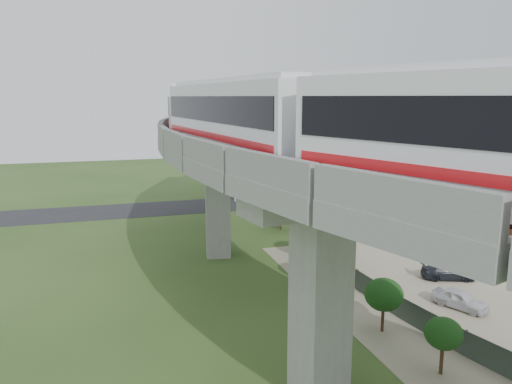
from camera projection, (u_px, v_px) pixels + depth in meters
The scene contains 14 objects.
ground at pixel (240, 304), 32.38m from camera, with size 160.00×160.00×0.00m, color #2E461C.
dirt_lot at pixel (443, 291), 34.49m from camera, with size 18.00×26.00×0.04m, color gray.
asphalt_road at pixel (176, 207), 60.57m from camera, with size 60.00×8.00×0.03m, color #232326.
viaduct at pixel (297, 164), 31.77m from camera, with size 19.58×73.98×11.40m.
metro_train at pixel (242, 112), 30.61m from camera, with size 10.77×61.34×3.64m.
fence at pixel (374, 278), 35.02m from camera, with size 3.87×38.73×1.50m.
tree_0 at pixel (289, 197), 56.75m from camera, with size 2.32×2.32×3.04m.
tree_1 at pixel (281, 209), 50.07m from camera, with size 3.05×3.05×3.43m.
tree_2 at pixel (307, 235), 41.30m from camera, with size 2.48×2.48×3.00m.
tree_3 at pixel (318, 256), 34.90m from camera, with size 2.07×2.07×3.18m.
tree_4 at pixel (384, 295), 28.15m from camera, with size 2.19×2.19×3.18m.
tree_5 at pixel (443, 334), 23.77m from camera, with size 1.81×1.81×2.91m.
car_white at pixel (460, 299), 31.57m from camera, with size 1.40×3.47×1.18m, color silver.
car_dark at pixel (448, 272), 36.63m from camera, with size 1.55×3.80×1.10m, color black.
Camera 1 is at (-7.82, -29.43, 13.24)m, focal length 35.00 mm.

